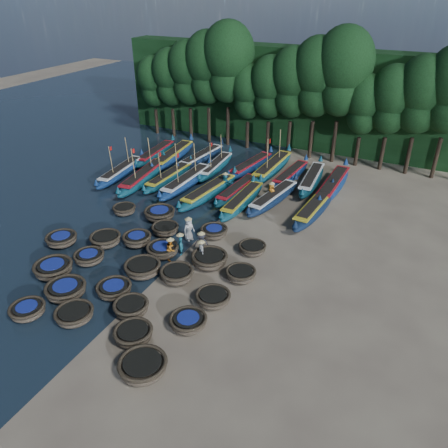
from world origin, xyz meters
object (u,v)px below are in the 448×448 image
at_px(coracle_9, 188,321).
at_px(fisherman_3, 201,243).
at_px(coracle_23, 214,231).
at_px(coracle_15, 106,239).
at_px(coracle_7, 114,289).
at_px(long_boat_15, 291,175).
at_px(coracle_24, 252,248).
at_px(coracle_2, 74,314).
at_px(coracle_8, 131,307).
at_px(fisherman_6, 271,192).
at_px(coracle_11, 89,257).
at_px(long_boat_4, 209,191).
at_px(long_boat_17, 333,185).
at_px(coracle_4, 143,366).
at_px(long_boat_8, 315,207).
at_px(fisherman_0, 189,228).
at_px(coracle_12, 143,268).
at_px(coracle_18, 209,259).
at_px(coracle_6, 66,290).
at_px(long_boat_5, 238,190).
at_px(long_boat_6, 243,200).
at_px(long_boat_11, 202,157).
at_px(coracle_21, 160,214).
at_px(long_boat_14, 272,167).
at_px(coracle_10, 61,239).
at_px(coracle_17, 163,250).
at_px(long_boat_12, 216,166).
at_px(long_boat_1, 144,177).
at_px(coracle_14, 213,298).
at_px(long_boat_16, 312,179).
at_px(long_boat_7, 274,197).
at_px(coracle_16, 137,239).
at_px(long_boat_2, 169,177).
at_px(coracle_3, 133,334).
at_px(coracle_5, 53,268).
at_px(coracle_1, 28,310).
at_px(fisherman_2, 171,248).
at_px(long_boat_10, 173,155).
at_px(fisherman_4, 201,250).
at_px(long_boat_9, 156,153).
at_px(coracle_20, 124,209).
at_px(fisherman_5, 225,182).
at_px(coracle_22, 165,229).

distance_m(coracle_9, fisherman_3, 6.96).
bearing_deg(coracle_23, coracle_15, -145.03).
relative_size(coracle_7, long_boat_15, 0.28).
xyz_separation_m(coracle_7, coracle_24, (5.41, 7.56, -0.04)).
bearing_deg(coracle_23, coracle_2, -103.87).
distance_m(coracle_8, coracle_15, 7.61).
bearing_deg(fisherman_6, coracle_11, 126.19).
relative_size(long_boat_4, long_boat_17, 0.93).
relative_size(coracle_4, long_boat_8, 0.33).
distance_m(coracle_11, fisherman_0, 6.80).
relative_size(coracle_12, long_boat_15, 0.36).
distance_m(coracle_2, coracle_12, 5.08).
bearing_deg(coracle_18, coracle_6, -133.12).
height_order(long_boat_5, long_boat_15, long_boat_15).
relative_size(long_boat_6, long_boat_11, 0.98).
bearing_deg(long_boat_11, coracle_24, -44.42).
xyz_separation_m(coracle_21, long_boat_14, (4.47, 12.10, 0.14)).
relative_size(coracle_10, coracle_17, 1.01).
bearing_deg(long_boat_12, long_boat_1, -135.16).
distance_m(coracle_14, long_boat_16, 18.08).
relative_size(coracle_10, long_boat_7, 0.27).
xyz_separation_m(coracle_16, long_boat_1, (-5.66, 8.76, 0.14)).
bearing_deg(long_boat_2, coracle_3, -61.33).
bearing_deg(coracle_5, coracle_12, 26.74).
distance_m(coracle_1, fisherman_2, 9.01).
distance_m(long_boat_10, fisherman_4, 17.98).
distance_m(long_boat_1, fisherman_2, 12.66).
xyz_separation_m(coracle_6, coracle_10, (-4.29, 4.07, -0.02)).
relative_size(coracle_9, long_boat_10, 0.23).
bearing_deg(coracle_8, coracle_1, -152.08).
distance_m(long_boat_4, long_boat_9, 10.66).
xyz_separation_m(coracle_1, coracle_4, (7.87, -0.51, 0.04)).
height_order(coracle_12, coracle_20, coracle_12).
bearing_deg(coracle_11, fisherman_5, 77.09).
distance_m(coracle_22, long_boat_15, 13.93).
relative_size(coracle_15, fisherman_2, 1.46).
xyz_separation_m(long_boat_8, fisherman_4, (-4.72, -9.51, 0.26)).
relative_size(coracle_6, coracle_20, 1.32).
relative_size(coracle_3, long_boat_11, 0.26).
relative_size(coracle_16, fisherman_5, 1.08).
height_order(long_boat_2, long_boat_12, long_boat_2).
bearing_deg(coracle_16, long_boat_17, 55.76).
xyz_separation_m(coracle_1, long_boat_9, (-7.11, 22.85, 0.15)).
height_order(long_boat_4, long_boat_14, long_boat_14).
relative_size(coracle_12, long_boat_16, 0.33).
relative_size(coracle_5, fisherman_5, 1.47).
relative_size(coracle_7, coracle_23, 0.91).
height_order(coracle_21, fisherman_3, fisherman_3).
bearing_deg(fisherman_6, long_boat_4, 81.90).
bearing_deg(coracle_24, long_boat_10, 138.69).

